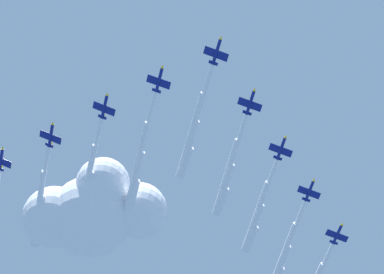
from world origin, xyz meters
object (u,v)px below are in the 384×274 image
at_px(jet_lead, 192,136).
at_px(jet_port_outer, 283,258).
at_px(jet_port_inner, 227,177).
at_px(jet_port_mid, 257,217).
at_px(jet_starboard_inner, 138,168).
at_px(jet_starboard_mid, 88,186).
at_px(jet_starboard_outer, 40,208).

bearing_deg(jet_lead, jet_port_outer, 46.55).
distance_m(jet_port_inner, jet_port_outer, 44.07).
bearing_deg(jet_port_mid, jet_lead, -135.46).
distance_m(jet_lead, jet_port_mid, 42.26).
bearing_deg(jet_starboard_inner, jet_starboard_mid, 148.03).
height_order(jet_port_outer, jet_starboard_outer, jet_port_outer).
relative_size(jet_starboard_mid, jet_port_outer, 1.02).
distance_m(jet_lead, jet_port_outer, 65.22).
bearing_deg(jet_starboard_outer, jet_starboard_inner, -33.37).
bearing_deg(jet_port_mid, jet_starboard_mid, -177.80).
bearing_deg(jet_port_inner, jet_starboard_inner, 176.54).
height_order(jet_starboard_inner, jet_starboard_outer, jet_starboard_inner).
height_order(jet_starboard_mid, jet_starboard_outer, jet_starboard_mid).
height_order(jet_lead, jet_port_outer, jet_port_outer).
bearing_deg(jet_lead, jet_port_inner, 42.86).
height_order(jet_port_inner, jet_starboard_mid, jet_starboard_mid).
bearing_deg(jet_port_mid, jet_port_inner, -133.76).
bearing_deg(jet_port_outer, jet_port_mid, -129.77).
distance_m(jet_starboard_inner, jet_starboard_outer, 40.40).
height_order(jet_starboard_inner, jet_starboard_mid, jet_starboard_mid).
height_order(jet_lead, jet_port_mid, jet_port_mid).
bearing_deg(jet_port_inner, jet_port_mid, 46.24).
bearing_deg(jet_starboard_inner, jet_port_outer, 26.57).
bearing_deg(jet_port_inner, jet_port_outer, 48.33).
bearing_deg(jet_port_outer, jet_lead, -133.45).
relative_size(jet_port_inner, jet_starboard_outer, 0.98).
bearing_deg(jet_lead, jet_starboard_outer, 142.73).
distance_m(jet_port_mid, jet_port_outer, 23.03).
distance_m(jet_lead, jet_starboard_inner, 23.63).
bearing_deg(jet_lead, jet_port_mid, 44.54).
relative_size(jet_lead, jet_starboard_outer, 1.01).
xyz_separation_m(jet_starboard_mid, jet_starboard_outer, (-16.47, 11.44, -2.08)).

